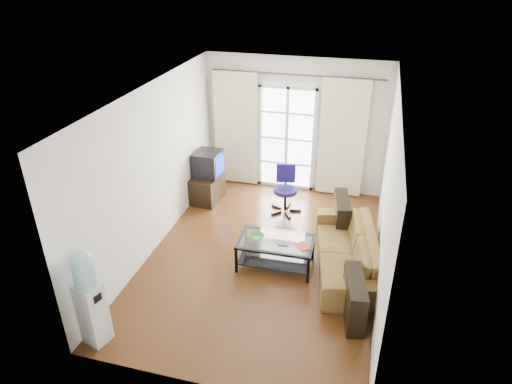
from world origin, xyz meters
TOP-DOWN VIEW (x-y plane):
  - floor at (0.00, 0.00)m, footprint 5.20×5.20m
  - ceiling at (0.00, 0.00)m, footprint 5.20×5.20m
  - wall_back at (0.00, 2.60)m, footprint 3.60×0.02m
  - wall_front at (0.00, -2.60)m, footprint 3.60×0.02m
  - wall_left at (-1.80, 0.00)m, footprint 0.02×5.20m
  - wall_right at (1.80, 0.00)m, footprint 0.02×5.20m
  - french_door at (-0.15, 2.54)m, footprint 1.16×0.06m
  - curtain_rod at (0.00, 2.50)m, footprint 3.30×0.04m
  - curtain_left at (-1.20, 2.48)m, footprint 0.90×0.07m
  - curtain_right at (0.95, 2.48)m, footprint 0.90×0.07m
  - radiator at (0.80, 2.50)m, footprint 0.64×0.12m
  - sofa at (1.33, 0.05)m, footprint 2.48×1.60m
  - coffee_table at (0.25, -0.19)m, footprint 1.19×0.70m
  - bowl at (-0.06, -0.20)m, footprint 0.41×0.41m
  - book at (0.62, -0.31)m, footprint 0.39×0.39m
  - remote at (0.39, -0.30)m, footprint 0.15×0.06m
  - tv_stand at (-1.53, 1.57)m, footprint 0.54×0.76m
  - crt_tv at (-1.53, 1.63)m, footprint 0.55×0.54m
  - task_chair at (0.05, 1.55)m, footprint 0.73×0.73m
  - water_cooler at (-1.60, -2.30)m, footprint 0.34×0.34m

SIDE VIEW (x-z plane):
  - floor at x=0.00m, z-range 0.00..0.00m
  - tv_stand at x=-1.53m, z-range 0.00..0.53m
  - task_chair at x=0.05m, z-range -0.19..0.72m
  - coffee_table at x=0.25m, z-range 0.07..0.54m
  - sofa at x=1.33m, z-range 0.00..0.64m
  - radiator at x=0.80m, z-range 0.01..0.65m
  - remote at x=0.39m, z-range 0.47..0.49m
  - book at x=0.62m, z-range 0.47..0.49m
  - bowl at x=-0.06m, z-range 0.47..0.53m
  - water_cooler at x=-1.60m, z-range 0.03..1.41m
  - crt_tv at x=-1.53m, z-range 0.53..1.01m
  - french_door at x=-0.15m, z-range 0.00..2.15m
  - curtain_left at x=-1.20m, z-range 0.02..2.38m
  - curtain_right at x=0.95m, z-range 0.02..2.38m
  - wall_back at x=0.00m, z-range 0.00..2.70m
  - wall_front at x=0.00m, z-range 0.00..2.70m
  - wall_left at x=-1.80m, z-range 0.00..2.70m
  - wall_right at x=1.80m, z-range 0.00..2.70m
  - curtain_rod at x=0.00m, z-range 2.36..2.40m
  - ceiling at x=0.00m, z-range 2.70..2.70m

